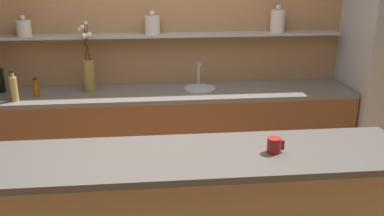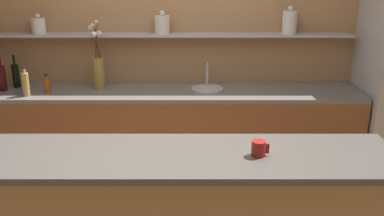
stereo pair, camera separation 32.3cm
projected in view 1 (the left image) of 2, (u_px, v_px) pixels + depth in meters
name	position (u px, v px, depth m)	size (l,w,h in m)	color
back_wall_unit	(164.00, 44.00, 4.23)	(5.20, 0.28, 2.60)	tan
back_counter_unit	(158.00, 136.00, 4.16)	(3.69, 0.62, 0.92)	brown
flower_vase	(88.00, 70.00, 3.94)	(0.14, 0.15, 0.64)	olive
sink_fixture	(200.00, 87.00, 4.05)	(0.30, 0.30, 0.25)	#B7B7BC
bottle_wine_0	(1.00, 80.00, 3.94)	(0.07, 0.07, 0.31)	black
bottle_sauce_1	(36.00, 89.00, 3.82)	(0.05, 0.05, 0.17)	#9E4C0A
bottle_spirit_2	(14.00, 88.00, 3.69)	(0.06, 0.06, 0.27)	tan
bottle_sauce_3	(13.00, 87.00, 3.90)	(0.05, 0.05, 0.17)	black
coffee_mug	(274.00, 145.00, 2.46)	(0.10, 0.08, 0.09)	maroon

